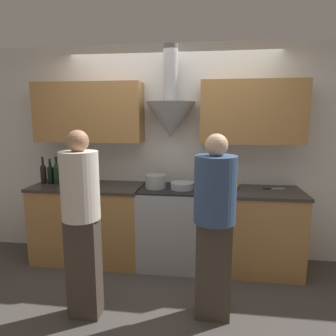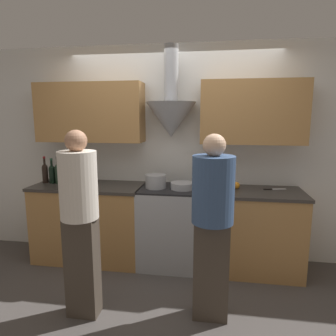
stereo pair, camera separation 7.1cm
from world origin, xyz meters
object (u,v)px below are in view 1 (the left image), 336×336
wine_bottle_2 (57,173)px  stock_pot (156,181)px  mixing_bowl (182,186)px  person_foreground_right (214,220)px  wine_bottle_4 (73,174)px  orange_fruit (236,185)px  person_foreground_left (82,217)px  stove_range (169,226)px  wine_bottle_0 (43,173)px  wine_bottle_1 (51,174)px  wine_bottle_3 (65,173)px

wine_bottle_2 → stock_pot: bearing=-1.6°
mixing_bowl → person_foreground_right: 0.94m
wine_bottle_4 → orange_fruit: bearing=1.5°
stock_pot → person_foreground_left: 1.12m
stove_range → wine_bottle_0: bearing=179.0°
wine_bottle_2 → wine_bottle_0: bearing=173.8°
wine_bottle_0 → stock_pot: size_ratio=1.38×
wine_bottle_4 → mixing_bowl: size_ratio=1.17×
wine_bottle_0 → wine_bottle_1: (0.10, -0.00, -0.01)m
wine_bottle_2 → wine_bottle_1: bearing=170.4°
stove_range → wine_bottle_1: 1.58m
wine_bottle_4 → person_foreground_left: 1.21m
stove_range → person_foreground_right: 1.12m
wine_bottle_0 → stock_pot: 1.41m
stock_pot → orange_fruit: size_ratio=3.05×
stock_pot → stove_range: bearing=10.2°
orange_fruit → person_foreground_left: (-1.38, -1.11, -0.06)m
wine_bottle_3 → mixing_bowl: wine_bottle_3 is taller
wine_bottle_1 → wine_bottle_3: size_ratio=0.94×
wine_bottle_0 → person_foreground_left: size_ratio=0.20×
wine_bottle_0 → wine_bottle_3: size_ratio=1.00×
person_foreground_left → person_foreground_right: (1.12, 0.14, -0.02)m
wine_bottle_0 → wine_bottle_2: (0.19, -0.02, 0.01)m
wine_bottle_1 → wine_bottle_0: bearing=177.1°
orange_fruit → wine_bottle_1: bearing=-178.9°
wine_bottle_0 → wine_bottle_1: 0.10m
wine_bottle_3 → orange_fruit: wine_bottle_3 is taller
wine_bottle_0 → wine_bottle_1: size_ratio=1.07×
wine_bottle_0 → person_foreground_left: 1.44m
wine_bottle_0 → wine_bottle_3: bearing=-2.3°
wine_bottle_2 → orange_fruit: bearing=1.6°
stock_pot → orange_fruit: (0.92, 0.09, -0.04)m
wine_bottle_0 → mixing_bowl: wine_bottle_0 is taller
wine_bottle_1 → stock_pot: bearing=-2.2°
person_foreground_right → wine_bottle_1: bearing=154.8°
stove_range → stock_pot: size_ratio=3.92×
wine_bottle_1 → wine_bottle_3: (0.19, -0.01, 0.01)m
wine_bottle_4 → person_foreground_right: bearing=-28.8°
wine_bottle_2 → mixing_bowl: (1.53, -0.05, -0.10)m
wine_bottle_3 → wine_bottle_0: bearing=177.7°
stock_pot → wine_bottle_4: bearing=177.5°
stove_range → stock_pot: stock_pot is taller
wine_bottle_2 → mixing_bowl: wine_bottle_2 is taller
wine_bottle_3 → wine_bottle_4: bearing=1.0°
wine_bottle_2 → mixing_bowl: 1.54m
stove_range → person_foreground_left: bearing=-120.6°
wine_bottle_3 → stock_pot: wine_bottle_3 is taller
wine_bottle_4 → person_foreground_right: (1.68, -0.92, -0.17)m
wine_bottle_2 → orange_fruit: 2.15m
stove_range → wine_bottle_3: (-1.27, 0.02, 0.60)m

